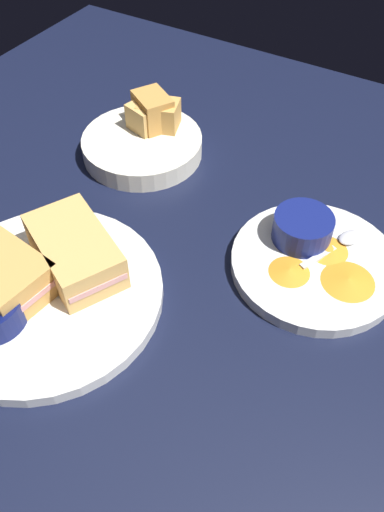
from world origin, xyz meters
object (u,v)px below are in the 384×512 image
Objects in this scene: plate_chips_companion at (315,264)px; bread_basket_rear at (145,137)px; spoon_by_dark_ramekin at (29,282)px; ramekin_light_gravy at (303,227)px; sandwich_half_near at (75,251)px; spoon_by_gravy_ramekin at (342,242)px; plate_sandwich_main at (46,295)px.

bread_basket_rear reaches higher than plate_chips_companion.
spoon_by_dark_ramekin is 33.55cm from ramekin_light_gravy.
ramekin_light_gravy is at bearing -13.51° from bread_basket_rear.
plate_chips_companion is 2.76× the size of ramekin_light_gravy.
ramekin_light_gravy is (24.30, 23.09, 1.51)cm from spoon_by_dark_ramekin.
ramekin_light_gravy is (-3.08, 2.57, 2.67)cm from plate_chips_companion.
sandwich_half_near is 1.52× the size of spoon_by_dark_ramekin.
ramekin_light_gravy is 0.77× the size of spoon_by_gravy_ramekin.
spoon_by_gravy_ramekin reaches higher than plate_sandwich_main.
plate_sandwich_main is 2.77× the size of spoon_by_dark_ramekin.
spoon_by_gravy_ramekin is (4.91, 1.57, -1.51)cm from ramekin_light_gravy.
plate_sandwich_main is 6.12cm from sandwich_half_near.
ramekin_light_gravy is 5.37cm from spoon_by_gravy_ramekin.
sandwich_half_near is at bearing -74.41° from bread_basket_rear.
ramekin_light_gravy reaches higher than plate_sandwich_main.
sandwich_half_near is 1.56× the size of spoon_by_gravy_ramekin.
spoon_by_dark_ramekin and spoon_by_gravy_ramekin have the same top height.
ramekin_light_gravy reaches higher than plate_chips_companion.
plate_sandwich_main is 32.05cm from ramekin_light_gravy.
spoon_by_gravy_ramekin is (29.21, 24.65, 0.00)cm from spoon_by_dark_ramekin.
spoon_by_gravy_ramekin is (26.22, 19.42, -2.04)cm from sandwich_half_near.
spoon_by_gravy_ramekin is at bearing 36.53° from sandwich_half_near.
bread_basket_rear reaches higher than ramekin_light_gravy.
plate_sandwich_main is 2.43cm from spoon_by_dark_ramekin.
bread_basket_rear is (-33.09, 5.21, 0.48)cm from spoon_by_gravy_ramekin.
bread_basket_rear is (-31.26, 9.34, 1.64)cm from plate_chips_companion.
plate_sandwich_main is at bearing 2.53° from spoon_by_dark_ramekin.
bread_basket_rear is at bearing 166.49° from ramekin_light_gravy.
sandwich_half_near is 6.36cm from spoon_by_dark_ramekin.
plate_sandwich_main is 2.85× the size of spoon_by_gravy_ramekin.
ramekin_light_gravy is at bearing -162.30° from spoon_by_gravy_ramekin.
plate_chips_companion is at bearing -16.63° from bread_basket_rear.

